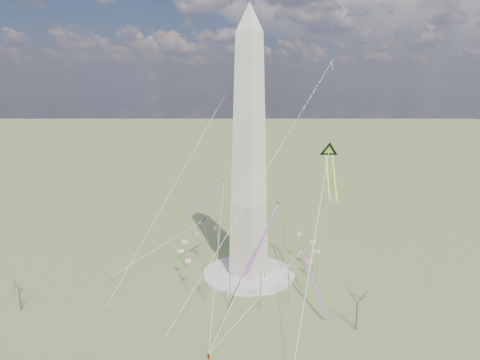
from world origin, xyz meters
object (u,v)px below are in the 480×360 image
Objects in this scene: person_west at (110,279)px; kite_delta_black at (329,154)px; washington_monument at (249,154)px; tree_near at (358,299)px.

kite_delta_black is at bearing -149.81° from person_west.
washington_monument is 70.92m from person_west.
person_west is (-87.49, -24.80, -9.11)m from tree_near.
person_west is 93.88m from kite_delta_black.
washington_monument is at bearing 166.66° from tree_near.
tree_near reaches higher than person_west.
tree_near is at bearing -13.34° from washington_monument.
person_west is 0.09× the size of kite_delta_black.
kite_delta_black reaches higher than person_west.
kite_delta_black is (67.60, 42.88, 49.03)m from person_west.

